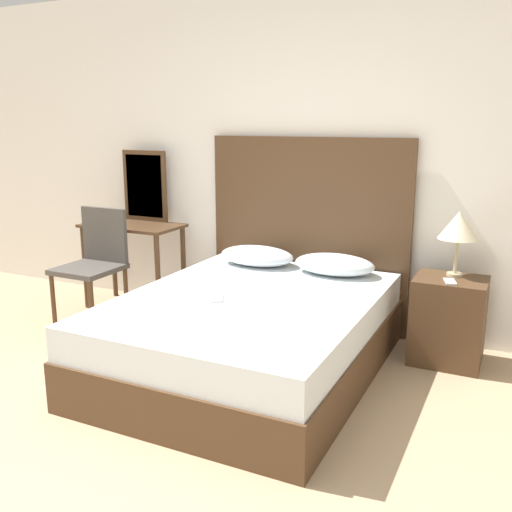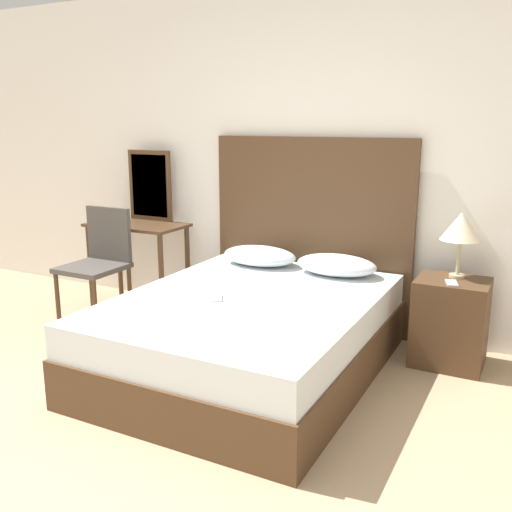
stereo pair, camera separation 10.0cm
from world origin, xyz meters
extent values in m
cube|color=white|center=(0.00, 2.75, 1.35)|extent=(10.00, 0.06, 2.70)
cube|color=#4C331E|center=(0.01, 1.64, 0.15)|extent=(1.57, 2.03, 0.31)
cube|color=silver|center=(0.01, 1.64, 0.41)|extent=(1.54, 1.99, 0.21)
cube|color=#4C331E|center=(0.01, 2.68, 0.76)|extent=(1.65, 0.05, 1.51)
ellipsoid|color=silver|center=(-0.31, 2.41, 0.59)|extent=(0.60, 0.38, 0.15)
ellipsoid|color=silver|center=(0.33, 2.41, 0.59)|extent=(0.60, 0.38, 0.15)
cube|color=#B7B7BC|center=(-0.15, 1.50, 0.52)|extent=(0.13, 0.17, 0.01)
cube|color=#4C331E|center=(1.17, 2.37, 0.30)|extent=(0.47, 0.40, 0.60)
cylinder|color=tan|center=(1.18, 2.45, 0.61)|extent=(0.11, 0.11, 0.02)
cylinder|color=tan|center=(1.18, 2.45, 0.74)|extent=(0.02, 0.02, 0.24)
cone|color=beige|center=(1.18, 2.45, 0.95)|extent=(0.26, 0.26, 0.19)
cube|color=#B7B7BC|center=(1.17, 2.27, 0.60)|extent=(0.11, 0.16, 0.01)
cube|color=#4C331E|center=(-1.51, 2.40, 0.74)|extent=(0.86, 0.47, 0.02)
cylinder|color=#4C331E|center=(-1.89, 2.20, 0.37)|extent=(0.04, 0.04, 0.73)
cylinder|color=#4C331E|center=(-1.12, 2.20, 0.37)|extent=(0.04, 0.04, 0.73)
cylinder|color=#4C331E|center=(-1.89, 2.59, 0.37)|extent=(0.04, 0.04, 0.73)
cylinder|color=#4C331E|center=(-1.12, 2.59, 0.37)|extent=(0.04, 0.04, 0.73)
cube|color=#4C331E|center=(-1.51, 2.60, 1.07)|extent=(0.44, 0.03, 0.62)
cube|color=#B2BCC6|center=(-1.51, 2.59, 1.07)|extent=(0.38, 0.01, 0.55)
cube|color=#4C4742|center=(-1.54, 1.85, 0.48)|extent=(0.45, 0.47, 0.04)
cube|color=#4C4742|center=(-1.54, 2.07, 0.72)|extent=(0.43, 0.04, 0.45)
cylinder|color=#4C331E|center=(-1.73, 1.65, 0.23)|extent=(0.04, 0.04, 0.46)
cylinder|color=#4C331E|center=(-1.34, 1.65, 0.23)|extent=(0.04, 0.04, 0.46)
cylinder|color=#4C331E|center=(-1.73, 2.06, 0.23)|extent=(0.04, 0.04, 0.46)
cylinder|color=#4C331E|center=(-1.34, 2.06, 0.23)|extent=(0.04, 0.04, 0.46)
camera|label=1|loc=(1.59, -1.53, 1.63)|focal=40.00mm
camera|label=2|loc=(1.68, -1.48, 1.63)|focal=40.00mm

